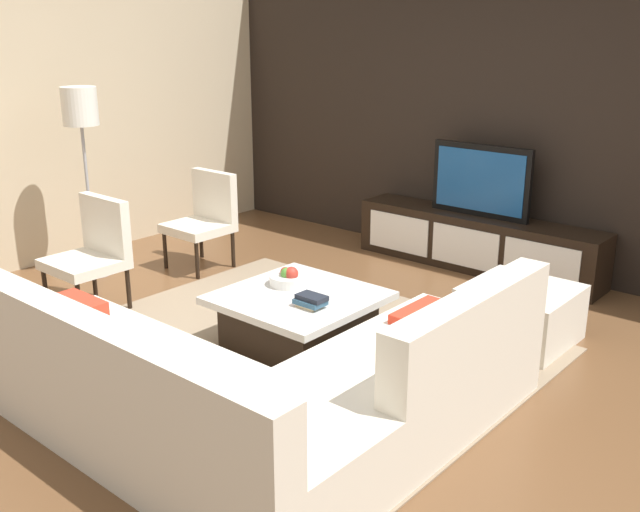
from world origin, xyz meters
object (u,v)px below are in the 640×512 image
object	(u,v)px
accent_chair_near	(94,247)
floor_lamp	(81,120)
television	(481,181)
fruit_bowl	(289,278)
book_stack	(311,301)
coffee_table	(299,318)
media_console	(476,242)
sectional_couch	(258,389)
accent_chair_far	(205,214)
ottoman	(520,314)

from	to	relation	value
accent_chair_near	floor_lamp	bearing A→B (deg)	140.65
accent_chair_near	television	bearing A→B (deg)	48.84
floor_lamp	fruit_bowl	size ratio (longest dim) A/B	5.88
floor_lamp	book_stack	distance (m)	2.79
coffee_table	television	bearing A→B (deg)	87.51
coffee_table	floor_lamp	bearing A→B (deg)	-178.48
media_console	accent_chair_near	size ratio (longest dim) A/B	2.67
book_stack	sectional_couch	bearing A→B (deg)	-65.59
media_console	accent_chair_far	size ratio (longest dim) A/B	2.67
accent_chair_near	accent_chair_far	distance (m)	1.26
floor_lamp	fruit_bowl	xyz separation A→B (m)	(2.23, 0.16, -0.94)
sectional_couch	accent_chair_far	distance (m)	3.03
television	sectional_couch	size ratio (longest dim) A/B	0.38
book_stack	fruit_bowl	bearing A→B (deg)	150.91
coffee_table	floor_lamp	world-z (taller)	floor_lamp
accent_chair_near	ottoman	xyz separation A→B (m)	(2.82, 1.57, -0.29)
television	book_stack	bearing A→B (deg)	-87.21
accent_chair_near	floor_lamp	distance (m)	1.21
coffee_table	accent_chair_near	world-z (taller)	accent_chair_near
ottoman	book_stack	size ratio (longest dim) A/B	3.45
coffee_table	accent_chair_near	distance (m)	1.79
ottoman	fruit_bowl	size ratio (longest dim) A/B	2.50
sectional_couch	book_stack	size ratio (longest dim) A/B	12.25
television	floor_lamp	bearing A→B (deg)	-136.75
sectional_couch	fruit_bowl	size ratio (longest dim) A/B	8.89
accent_chair_near	fruit_bowl	distance (m)	1.63
coffee_table	book_stack	distance (m)	0.33
television	floor_lamp	size ratio (longest dim) A/B	0.57
sectional_couch	accent_chair_far	world-z (taller)	accent_chair_far
accent_chair_near	coffee_table	bearing A→B (deg)	7.79
accent_chair_near	book_stack	world-z (taller)	accent_chair_near
television	accent_chair_far	size ratio (longest dim) A/B	1.09
television	accent_chair_far	bearing A→B (deg)	-141.58
media_console	sectional_couch	distance (m)	3.34
sectional_couch	floor_lamp	xyz separation A→B (m)	(-3.03, 0.94, 1.09)
floor_lamp	book_stack	size ratio (longest dim) A/B	8.11
ottoman	accent_chair_far	xyz separation A→B (m)	(-2.96, -0.32, 0.29)
floor_lamp	media_console	bearing A→B (deg)	43.25
book_stack	ottoman	bearing A→B (deg)	53.13
sectional_couch	coffee_table	distance (m)	1.18
television	sectional_couch	bearing A→B (deg)	-81.09
television	coffee_table	size ratio (longest dim) A/B	0.95
television	fruit_bowl	world-z (taller)	television
television	accent_chair_near	xyz separation A→B (m)	(-1.80, -2.79, -0.33)
accent_chair_near	book_stack	bearing A→B (deg)	2.58
accent_chair_far	ottoman	bearing A→B (deg)	10.36
sectional_couch	accent_chair_near	xyz separation A→B (m)	(-2.32, 0.51, 0.21)
ottoman	floor_lamp	bearing A→B (deg)	-162.03
television	ottoman	bearing A→B (deg)	-50.03
television	ottoman	world-z (taller)	television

